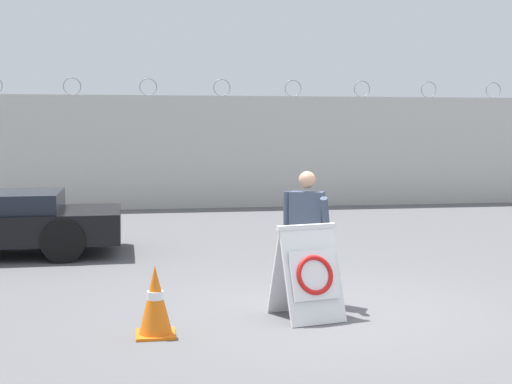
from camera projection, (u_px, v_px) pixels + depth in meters
ground_plane at (333, 311)px, 8.44m from camera, size 90.00×90.00×0.00m
perimeter_wall at (222, 152)px, 19.26m from camera, size 36.00×0.30×3.46m
barricade_sign at (308, 272)px, 8.05m from camera, size 0.82×0.86×1.08m
security_guard at (307, 231)px, 8.77m from camera, size 0.57×0.56×1.63m
traffic_cone_near at (155, 301)px, 7.40m from camera, size 0.41×0.41×0.74m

